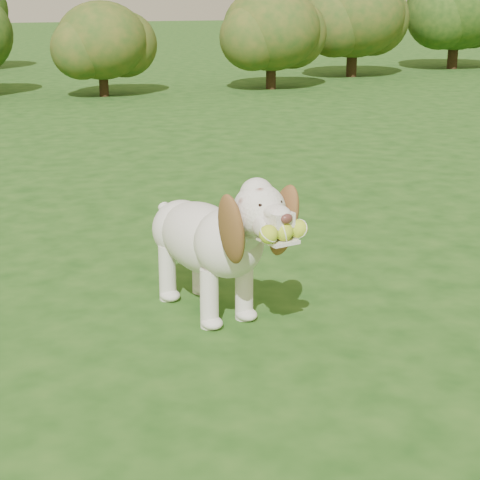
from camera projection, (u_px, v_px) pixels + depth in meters
name	position (u px, v px, depth m)	size (l,w,h in m)	color
ground	(153.00, 378.00, 2.97)	(80.00, 80.00, 0.00)	#184212
dog	(214.00, 236.00, 3.45)	(0.49, 1.05, 0.68)	white
shrub_c	(102.00, 40.00, 10.93)	(1.24, 1.24, 1.29)	#382314
shrub_f	(354.00, 14.00, 13.49)	(1.72, 1.72, 1.78)	#382314
shrub_d	(271.00, 29.00, 11.75)	(1.44, 1.44, 1.49)	#382314
shrub_h	(456.00, 7.00, 14.96)	(1.86, 1.86, 1.92)	#382314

